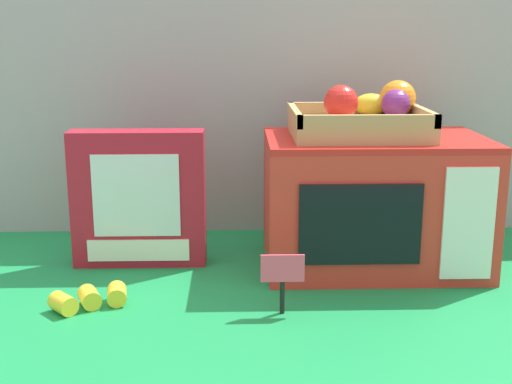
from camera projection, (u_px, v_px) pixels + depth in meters
ground_plane at (294, 268)px, 1.29m from camera, size 1.70×1.70×0.00m
display_back_panel at (285, 93)px, 1.48m from camera, size 1.61×0.03×0.61m
toy_microwave at (374, 202)px, 1.29m from camera, size 0.41×0.26×0.25m
food_groups_crate at (365, 118)px, 1.27m from camera, size 0.25×0.21×0.10m
cookie_set_box at (139, 199)px, 1.29m from camera, size 0.25×0.06×0.26m
price_sign at (282, 275)px, 1.08m from camera, size 0.07×0.01×0.10m
loose_toy_banana at (90, 298)px, 1.11m from camera, size 0.13×0.09×0.03m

